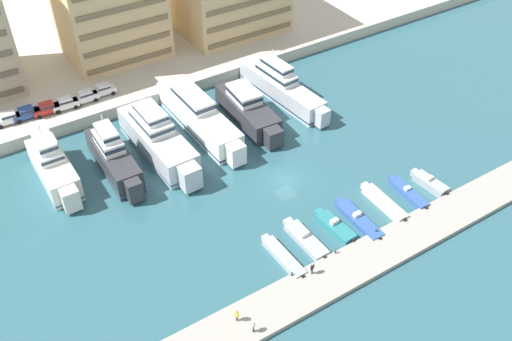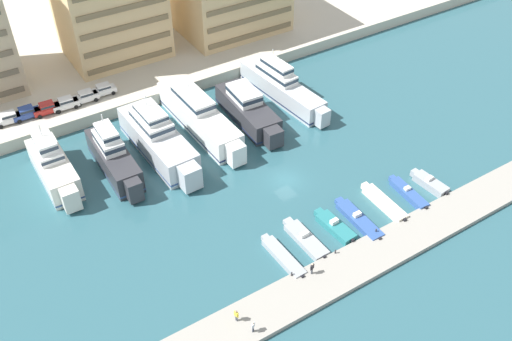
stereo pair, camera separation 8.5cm
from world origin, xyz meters
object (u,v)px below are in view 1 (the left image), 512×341
at_px(motorboat_teal_mid_left, 335,226).
at_px(motorboat_grey_mid_right, 430,183).
at_px(yacht_white_center_left, 199,116).
at_px(car_red_mid_left, 46,108).
at_px(motorboat_grey_far_left, 283,257).
at_px(car_white_far_left, 8,118).
at_px(pedestrian_near_edge, 237,315).
at_px(yacht_ivory_far_left, 54,167).
at_px(car_blue_left, 26,113).
at_px(yacht_charcoal_left, 114,157).
at_px(yacht_charcoal_center, 248,109).
at_px(yacht_silver_center_right, 281,87).
at_px(car_white_center, 85,96).
at_px(motorboat_blue_center_right, 408,193).
at_px(motorboat_grey_left, 305,239).
at_px(yacht_silver_mid_left, 158,139).
at_px(motorboat_cream_center, 384,203).
at_px(pedestrian_far_side, 253,326).
at_px(car_white_center_left, 65,103).
at_px(motorboat_blue_center_left, 359,219).
at_px(car_white_center_right, 103,89).
at_px(pedestrian_mid_deck, 312,268).

distance_m(motorboat_teal_mid_left, motorboat_grey_mid_right, 16.02).
relative_size(yacht_white_center_left, car_red_mid_left, 5.40).
bearing_deg(motorboat_grey_far_left, car_white_far_left, 116.14).
distance_m(car_red_mid_left, pedestrian_near_edge, 47.41).
relative_size(yacht_ivory_far_left, car_blue_left, 3.64).
bearing_deg(yacht_charcoal_left, yacht_charcoal_center, 1.19).
distance_m(yacht_silver_center_right, car_white_center, 31.41).
height_order(motorboat_blue_center_right, pedestrian_near_edge, pedestrian_near_edge).
height_order(motorboat_grey_left, car_white_center, car_white_center).
relative_size(yacht_silver_mid_left, motorboat_cream_center, 2.42).
bearing_deg(pedestrian_far_side, car_white_center_left, 94.57).
relative_size(yacht_white_center_left, car_white_center, 5.45).
distance_m(motorboat_blue_center_left, car_white_far_left, 53.81).
height_order(yacht_silver_mid_left, car_white_center_right, yacht_silver_mid_left).
relative_size(motorboat_blue_center_left, motorboat_cream_center, 1.05).
bearing_deg(pedestrian_near_edge, motorboat_grey_far_left, 27.48).
height_order(motorboat_blue_center_left, pedestrian_near_edge, pedestrian_near_edge).
height_order(motorboat_grey_left, car_white_center_right, car_white_center_right).
relative_size(motorboat_teal_mid_left, car_white_center, 1.66).
height_order(motorboat_blue_center_left, car_red_mid_left, car_red_mid_left).
relative_size(yacht_charcoal_left, car_white_center, 3.82).
distance_m(yacht_white_center_left, motorboat_grey_far_left, 29.10).
relative_size(motorboat_grey_left, motorboat_teal_mid_left, 1.15).
distance_m(car_white_far_left, pedestrian_near_edge, 48.97).
distance_m(car_red_mid_left, pedestrian_far_side, 49.59).
bearing_deg(car_white_center_left, motorboat_grey_left, -68.22).
relative_size(motorboat_blue_center_left, car_white_center_left, 2.08).
xyz_separation_m(yacht_silver_center_right, car_white_center_right, (-25.43, 13.56, 0.78)).
bearing_deg(yacht_white_center_left, yacht_ivory_far_left, -179.14).
bearing_deg(yacht_charcoal_center, motorboat_grey_far_left, -113.29).
height_order(motorboat_blue_center_right, car_white_center, car_white_center).
bearing_deg(pedestrian_far_side, car_red_mid_left, 97.86).
height_order(yacht_silver_center_right, motorboat_cream_center, yacht_silver_center_right).
bearing_deg(motorboat_grey_far_left, car_white_center, 102.27).
bearing_deg(yacht_charcoal_left, yacht_silver_mid_left, 2.43).
xyz_separation_m(yacht_white_center_left, motorboat_blue_center_right, (16.55, -28.53, -1.78)).
xyz_separation_m(yacht_charcoal_left, motorboat_grey_mid_right, (35.17, -26.02, -1.89)).
height_order(yacht_silver_center_right, motorboat_grey_mid_right, yacht_silver_center_right).
distance_m(yacht_charcoal_center, motorboat_grey_far_left, 28.99).
relative_size(motorboat_blue_center_right, car_blue_left, 1.79).
height_order(motorboat_grey_mid_right, pedestrian_near_edge, pedestrian_near_edge).
bearing_deg(motorboat_blue_center_left, pedestrian_far_side, -161.01).
distance_m(yacht_silver_center_right, car_white_far_left, 42.58).
height_order(motorboat_blue_center_left, motorboat_cream_center, motorboat_blue_center_left).
relative_size(yacht_ivory_far_left, motorboat_blue_center_left, 1.73).
relative_size(yacht_ivory_far_left, pedestrian_mid_deck, 8.68).
relative_size(motorboat_cream_center, car_white_far_left, 1.99).
relative_size(motorboat_teal_mid_left, motorboat_blue_center_left, 0.79).
xyz_separation_m(yacht_silver_center_right, motorboat_blue_center_right, (1.19, -28.75, -1.79)).
height_order(motorboat_blue_center_right, car_white_far_left, car_white_far_left).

